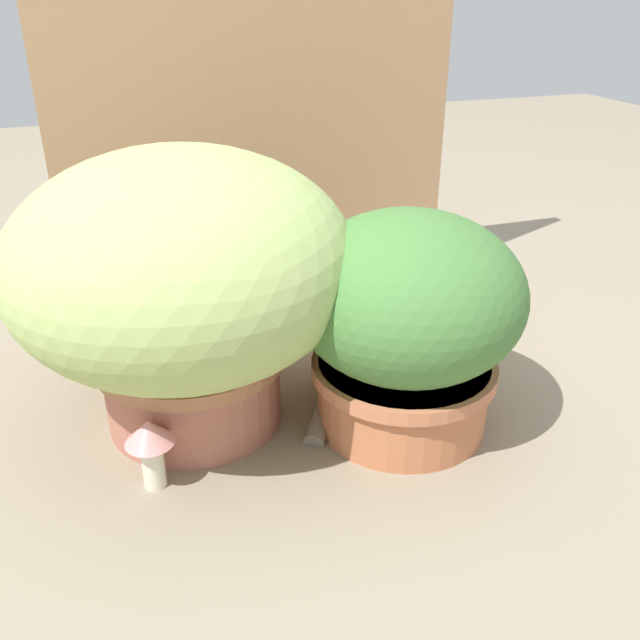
% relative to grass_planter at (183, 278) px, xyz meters
% --- Properties ---
extents(ground_plane, '(6.00, 6.00, 0.00)m').
position_rel_grass_planter_xyz_m(ground_plane, '(0.13, -0.06, -0.27)').
color(ground_plane, gray).
extents(cardboard_backdrop, '(0.92, 0.03, 1.00)m').
position_rel_grass_planter_xyz_m(cardboard_backdrop, '(0.26, 0.49, 0.23)').
color(cardboard_backdrop, tan).
rests_on(cardboard_backdrop, ground).
extents(grass_planter, '(0.56, 0.56, 0.48)m').
position_rel_grass_planter_xyz_m(grass_planter, '(0.00, 0.00, 0.00)').
color(grass_planter, '#B06853').
rests_on(grass_planter, ground).
extents(leafy_planter, '(0.38, 0.38, 0.38)m').
position_rel_grass_planter_xyz_m(leafy_planter, '(0.34, -0.13, -0.07)').
color(leafy_planter, '#BF6F48').
rests_on(leafy_planter, ground).
extents(cat, '(0.30, 0.33, 0.32)m').
position_rel_grass_planter_xyz_m(cat, '(0.32, 0.02, -0.15)').
color(cat, gray).
rests_on(cat, ground).
extents(mushroom_ornament_red, '(0.09, 0.09, 0.14)m').
position_rel_grass_planter_xyz_m(mushroom_ornament_red, '(-0.07, -0.06, -0.17)').
color(mushroom_ornament_red, silver).
rests_on(mushroom_ornament_red, ground).
extents(mushroom_ornament_pink, '(0.08, 0.08, 0.12)m').
position_rel_grass_planter_xyz_m(mushroom_ornament_pink, '(-0.09, -0.16, -0.19)').
color(mushroom_ornament_pink, '#EEE8C9').
rests_on(mushroom_ornament_pink, ground).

